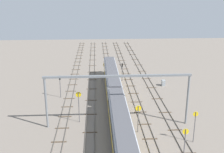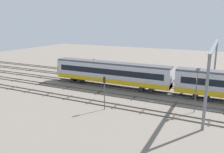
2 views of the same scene
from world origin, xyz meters
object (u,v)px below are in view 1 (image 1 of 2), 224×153
at_px(speed_sign_mid_trackside, 79,103).
at_px(signal_light_trackside_departure, 122,70).
at_px(signal_light_trackside_approach, 60,83).
at_px(speed_sign_far_trackside, 138,115).
at_px(overhead_gantry, 118,86).
at_px(speed_sign_near_foreground, 185,143).
at_px(speed_sign_distant_end, 195,123).
at_px(relay_cabinet, 163,83).
at_px(train, 121,127).

bearing_deg(speed_sign_mid_trackside, signal_light_trackside_departure, -23.55).
bearing_deg(speed_sign_mid_trackside, signal_light_trackside_approach, 21.39).
bearing_deg(speed_sign_far_trackside, overhead_gantry, 50.64).
bearing_deg(speed_sign_near_foreground, overhead_gantry, 33.13).
height_order(speed_sign_distant_end, signal_light_trackside_departure, speed_sign_distant_end).
distance_m(overhead_gantry, speed_sign_distant_end, 13.53).
relative_size(speed_sign_distant_end, signal_light_trackside_approach, 1.03).
relative_size(speed_sign_near_foreground, signal_light_trackside_departure, 1.17).
height_order(signal_light_trackside_approach, relay_cabinet, signal_light_trackside_approach).
xyz_separation_m(speed_sign_mid_trackside, speed_sign_far_trackside, (-4.20, -9.91, -0.59)).
height_order(speed_sign_near_foreground, speed_sign_far_trackside, speed_sign_near_foreground).
bearing_deg(speed_sign_distant_end, speed_sign_mid_trackside, 66.59).
relative_size(speed_sign_near_foreground, speed_sign_far_trackside, 1.17).
bearing_deg(overhead_gantry, speed_sign_near_foreground, -146.87).
xyz_separation_m(speed_sign_distant_end, signal_light_trackside_approach, (19.89, 22.81, -0.01)).
distance_m(speed_sign_near_foreground, speed_sign_mid_trackside, 20.07).
bearing_deg(speed_sign_distant_end, speed_sign_far_trackside, 66.03).
bearing_deg(speed_sign_far_trackside, signal_light_trackside_departure, 0.34).
bearing_deg(speed_sign_distant_end, overhead_gantry, 61.22).
distance_m(overhead_gantry, signal_light_trackside_approach, 18.27).
bearing_deg(speed_sign_mid_trackside, speed_sign_near_foreground, -133.10).
relative_size(overhead_gantry, speed_sign_far_trackside, 5.20).
bearing_deg(speed_sign_distant_end, signal_light_trackside_approach, 48.92).
bearing_deg(overhead_gantry, train, 179.89).
relative_size(overhead_gantry, speed_sign_distant_end, 4.80).
bearing_deg(signal_light_trackside_departure, relay_cabinet, -112.51).
xyz_separation_m(speed_sign_near_foreground, speed_sign_distant_end, (5.88, -3.44, -0.24)).
relative_size(signal_light_trackside_approach, signal_light_trackside_departure, 1.05).
relative_size(speed_sign_far_trackside, speed_sign_distant_end, 0.92).
relative_size(train, relay_cabinet, 53.05).
bearing_deg(speed_sign_far_trackside, speed_sign_distant_end, -113.97).
relative_size(overhead_gantry, relay_cabinet, 17.49).
bearing_deg(signal_light_trackside_approach, signal_light_trackside_departure, -54.49).
height_order(speed_sign_mid_trackside, relay_cabinet, speed_sign_mid_trackside).
bearing_deg(signal_light_trackside_approach, speed_sign_far_trackside, -137.99).
height_order(signal_light_trackside_departure, relay_cabinet, signal_light_trackside_departure).
distance_m(overhead_gantry, speed_sign_mid_trackside, 7.76).
distance_m(signal_light_trackside_approach, signal_light_trackside_departure, 17.78).
xyz_separation_m(speed_sign_far_trackside, signal_light_trackside_departure, (26.58, 0.16, -0.05)).
height_order(speed_sign_near_foreground, signal_light_trackside_approach, speed_sign_near_foreground).
relative_size(train, speed_sign_far_trackside, 15.77).
relative_size(speed_sign_near_foreground, signal_light_trackside_approach, 1.11).
xyz_separation_m(overhead_gantry, speed_sign_mid_trackside, (1.61, 6.75, -3.46)).
distance_m(overhead_gantry, signal_light_trackside_departure, 24.52).
height_order(speed_sign_near_foreground, speed_sign_distant_end, speed_sign_near_foreground).
bearing_deg(speed_sign_near_foreground, speed_sign_far_trackside, 26.49).
distance_m(overhead_gantry, speed_sign_far_trackside, 5.75).
relative_size(overhead_gantry, signal_light_trackside_departure, 5.22).
distance_m(train, speed_sign_near_foreground, 10.15).
distance_m(speed_sign_far_trackside, speed_sign_distant_end, 8.96).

